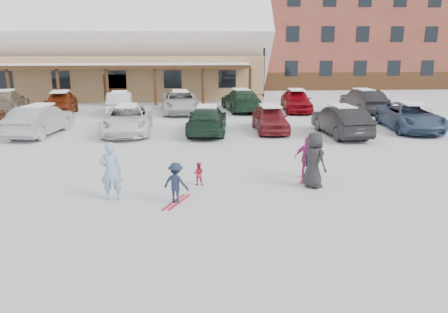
{
  "coord_description": "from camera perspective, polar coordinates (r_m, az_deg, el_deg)",
  "views": [
    {
      "loc": [
        -0.6,
        -12.7,
        4.54
      ],
      "look_at": [
        0.3,
        1.0,
        1.0
      ],
      "focal_mm": 35.0,
      "sensor_mm": 36.0,
      "label": 1
    }
  ],
  "objects": [
    {
      "name": "parked_car_8",
      "position": [
        30.82,
        -20.56,
        6.52
      ],
      "size": [
        2.4,
        4.73,
        1.54
      ],
      "primitive_type": "imported",
      "rotation": [
        0.0,
        0.0,
        0.13
      ],
      "color": "maroon",
      "rests_on": "ground"
    },
    {
      "name": "parked_car_4",
      "position": [
        23.46,
        6.05,
        4.94
      ],
      "size": [
        1.64,
        4.07,
        1.39
      ],
      "primitive_type": "imported",
      "rotation": [
        0.0,
        0.0,
        -0.0
      ],
      "color": "maroon",
      "rests_on": "ground"
    },
    {
      "name": "child_magenta",
      "position": [
        15.35,
        10.83,
        -0.17
      ],
      "size": [
        0.93,
        0.65,
        1.46
      ],
      "primitive_type": "imported",
      "rotation": [
        0.0,
        0.0,
        2.77
      ],
      "color": "#BA2886",
      "rests_on": "ground"
    },
    {
      "name": "bystander_dark",
      "position": [
        14.37,
        11.67,
        -0.45
      ],
      "size": [
        0.97,
        1.07,
        1.83
      ],
      "primitive_type": "imported",
      "rotation": [
        0.0,
        0.0,
        2.13
      ],
      "color": "#232326",
      "rests_on": "ground"
    },
    {
      "name": "parked_car_7",
      "position": [
        32.71,
        -26.65,
        6.34
      ],
      "size": [
        3.03,
        5.68,
        1.57
      ],
      "primitive_type": "imported",
      "rotation": [
        0.0,
        0.0,
        3.3
      ],
      "color": "gray",
      "rests_on": "ground"
    },
    {
      "name": "parked_car_10",
      "position": [
        30.01,
        -5.73,
        7.12
      ],
      "size": [
        2.94,
        5.54,
        1.48
      ],
      "primitive_type": "imported",
      "rotation": [
        0.0,
        0.0,
        0.09
      ],
      "color": "silver",
      "rests_on": "ground"
    },
    {
      "name": "skis_child_navy",
      "position": [
        13.04,
        -6.23,
        -5.94
      ],
      "size": [
        0.76,
        1.36,
        0.03
      ],
      "primitive_type": "cube",
      "rotation": [
        0.0,
        0.0,
        2.72
      ],
      "color": "#B71A37",
      "rests_on": "ground"
    },
    {
      "name": "parked_car_11",
      "position": [
        30.72,
        2.26,
        7.37
      ],
      "size": [
        2.74,
        5.41,
        1.5
      ],
      "primitive_type": "imported",
      "rotation": [
        0.0,
        0.0,
        3.27
      ],
      "color": "#1E3D28",
      "rests_on": "ground"
    },
    {
      "name": "skis_child_magenta",
      "position": [
        15.54,
        10.7,
        -2.72
      ],
      "size": [
        0.7,
        1.38,
        0.03
      ],
      "primitive_type": "cube",
      "rotation": [
        0.0,
        0.0,
        2.77
      ],
      "color": "#B71A37",
      "rests_on": "ground"
    },
    {
      "name": "child_navy",
      "position": [
        12.84,
        -6.3,
        -3.44
      ],
      "size": [
        0.91,
        0.74,
        1.22
      ],
      "primitive_type": "imported",
      "rotation": [
        0.0,
        0.0,
        2.72
      ],
      "color": "#1A263E",
      "rests_on": "ground"
    },
    {
      "name": "parked_car_6",
      "position": [
        25.81,
        23.14,
        4.81
      ],
      "size": [
        2.89,
        5.44,
        1.46
      ],
      "primitive_type": "imported",
      "rotation": [
        0.0,
        0.0,
        -0.09
      ],
      "color": "#394F6F",
      "rests_on": "ground"
    },
    {
      "name": "parked_car_12",
      "position": [
        30.77,
        9.4,
        7.21
      ],
      "size": [
        2.06,
        4.57,
        1.52
      ],
      "primitive_type": "imported",
      "rotation": [
        0.0,
        0.0,
        -0.06
      ],
      "color": "maroon",
      "rests_on": "ground"
    },
    {
      "name": "parked_car_9",
      "position": [
        30.2,
        -13.44,
        6.83
      ],
      "size": [
        2.08,
        4.62,
        1.47
      ],
      "primitive_type": "imported",
      "rotation": [
        0.0,
        0.0,
        3.26
      ],
      "color": "silver",
      "rests_on": "ground"
    },
    {
      "name": "toddler_red",
      "position": [
        14.48,
        -3.36,
        -2.25
      ],
      "size": [
        0.41,
        0.35,
        0.76
      ],
      "primitive_type": "imported",
      "rotation": [
        0.0,
        0.0,
        2.97
      ],
      "color": "#CC2343",
      "rests_on": "ground"
    },
    {
      "name": "adult_skier",
      "position": [
        13.38,
        -14.54,
        -1.87
      ],
      "size": [
        0.69,
        0.49,
        1.77
      ],
      "primitive_type": "imported",
      "rotation": [
        0.0,
        0.0,
        3.25
      ],
      "color": "#88A6C7",
      "rests_on": "ground"
    },
    {
      "name": "parked_car_13",
      "position": [
        31.56,
        17.72,
        6.94
      ],
      "size": [
        1.82,
        4.8,
        1.56
      ],
      "primitive_type": "imported",
      "rotation": [
        0.0,
        0.0,
        3.18
      ],
      "color": "black",
      "rests_on": "ground"
    },
    {
      "name": "parked_car_5",
      "position": [
        23.04,
        15.04,
        4.52
      ],
      "size": [
        1.94,
        4.71,
        1.52
      ],
      "primitive_type": "imported",
      "rotation": [
        0.0,
        0.0,
        3.21
      ],
      "color": "black",
      "rests_on": "ground"
    },
    {
      "name": "day_lodge",
      "position": [
        41.52,
        -15.85,
        13.11
      ],
      "size": [
        29.12,
        12.5,
        10.38
      ],
      "color": "tan",
      "rests_on": "ground"
    },
    {
      "name": "parked_car_1",
      "position": [
        24.29,
        -22.9,
        4.39
      ],
      "size": [
        2.28,
        4.85,
        1.54
      ],
      "primitive_type": "imported",
      "rotation": [
        0.0,
        0.0,
        3.0
      ],
      "color": "#9C9EA1",
      "rests_on": "ground"
    },
    {
      "name": "conifer_3",
      "position": [
        57.08,
        2.99,
        15.02
      ],
      "size": [
        3.96,
        3.96,
        9.18
      ],
      "color": "black",
      "rests_on": "ground"
    },
    {
      "name": "alpine_hotel",
      "position": [
        52.99,
        13.26,
        18.53
      ],
      "size": [
        31.48,
        14.01,
        21.48
      ],
      "color": "brown",
      "rests_on": "ground"
    },
    {
      "name": "lamp_post",
      "position": [
        37.69,
        5.26,
        12.57
      ],
      "size": [
        0.5,
        0.25,
        5.87
      ],
      "color": "black",
      "rests_on": "ground"
    },
    {
      "name": "ground",
      "position": [
        13.5,
        -1.0,
        -5.2
      ],
      "size": [
        160.0,
        160.0,
        0.0
      ],
      "primitive_type": "plane",
      "color": "silver",
      "rests_on": "ground"
    },
    {
      "name": "parked_car_2",
      "position": [
        23.43,
        -12.49,
        4.75
      ],
      "size": [
        2.7,
        5.36,
        1.45
      ],
      "primitive_type": "imported",
      "rotation": [
        0.0,
        0.0,
        0.05
      ],
      "color": "white",
      "rests_on": "ground"
    },
    {
      "name": "parked_car_3",
      "position": [
        22.89,
        -2.22,
        4.81
      ],
      "size": [
        2.39,
        5.03,
        1.42
      ],
      "primitive_type": "imported",
      "rotation": [
        0.0,
        0.0,
        3.06
      ],
      "color": "#193224",
      "rests_on": "ground"
    }
  ]
}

